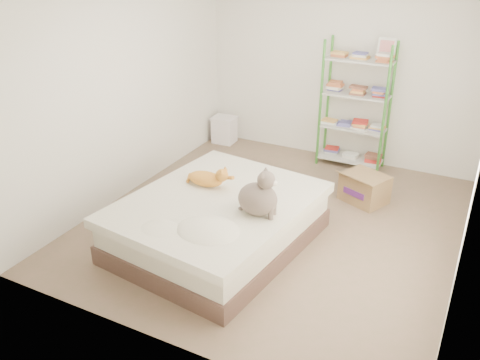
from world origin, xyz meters
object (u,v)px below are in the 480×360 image
Objects in this scene: grey_cat at (258,192)px; shelf_unit at (355,108)px; cardboard_box at (365,188)px; white_bin at (224,129)px; orange_cat at (205,177)px; bed at (218,222)px.

shelf_unit reaches higher than grey_cat.
shelf_unit reaches higher than cardboard_box.
orange_cat is at bearing -65.62° from white_bin.
bed is at bearing -62.61° from white_bin.
shelf_unit is (0.91, 2.34, 0.21)m from orange_cat.
bed is 4.72× the size of orange_cat.
bed is 4.78× the size of grey_cat.
orange_cat is 1.01× the size of grey_cat.
orange_cat is 1.15× the size of white_bin.
shelf_unit reaches higher than white_bin.
grey_cat is (0.48, -0.08, 0.48)m from bed.
orange_cat is 1.98m from cardboard_box.
cardboard_box is at bearing 45.51° from orange_cat.
bed is at bearing -40.21° from orange_cat.
shelf_unit is at bearing 1.02° from white_bin.
grey_cat is at bearing -93.69° from shelf_unit.
grey_cat is at bearing -86.60° from cardboard_box.
orange_cat reaches higher than white_bin.
white_bin is at bearing -178.98° from shelf_unit.
grey_cat is (0.74, -0.30, 0.14)m from orange_cat.
shelf_unit is at bearing 82.98° from bed.
grey_cat is 0.73× the size of cardboard_box.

